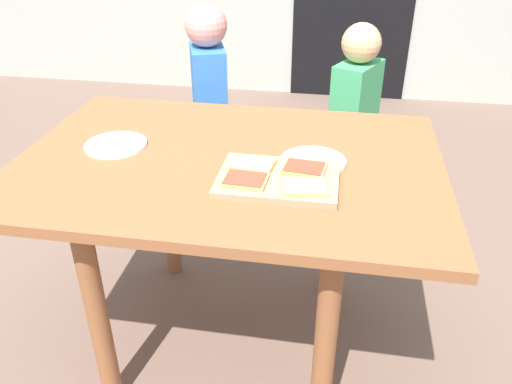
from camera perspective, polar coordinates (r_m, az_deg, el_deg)
name	(u,v)px	position (r m, az deg, el deg)	size (l,w,h in m)	color
ground_plane	(234,334)	(2.03, -2.44, -15.43)	(16.00, 16.00, 0.00)	#72594D
dining_table	(230,187)	(1.63, -2.93, 0.57)	(1.29, 0.90, 0.75)	#935834
cutting_board	(278,179)	(1.44, 2.47, 1.40)	(0.34, 0.25, 0.02)	tan
pizza_slice_far_left	(253,164)	(1.48, -0.35, 3.10)	(0.13, 0.10, 0.01)	tan
pizza_slice_far_right	(304,168)	(1.47, 5.35, 2.62)	(0.13, 0.10, 0.01)	tan
pizza_slice_near_right	(305,187)	(1.38, 5.44, 0.60)	(0.13, 0.11, 0.01)	tan
pizza_slice_near_left	(245,180)	(1.40, -1.25, 1.33)	(0.13, 0.10, 0.01)	tan
plate_white_left	(116,145)	(1.72, -15.27, 5.08)	(0.20, 0.20, 0.01)	white
plate_white_right	(313,161)	(1.56, 6.37, 3.42)	(0.20, 0.20, 0.01)	white
child_left	(210,108)	(2.34, -5.13, 9.29)	(0.21, 0.27, 1.06)	#294E58
child_right	(354,119)	(2.39, 10.76, 7.92)	(0.23, 0.28, 0.99)	#46444D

